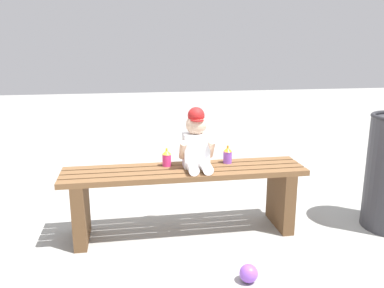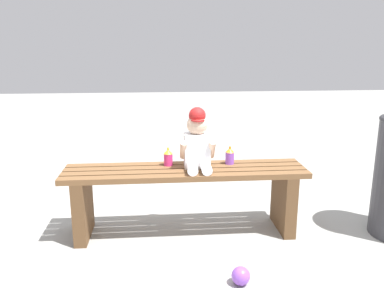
% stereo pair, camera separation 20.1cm
% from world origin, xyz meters
% --- Properties ---
extents(ground_plane, '(16.00, 16.00, 0.00)m').
position_xyz_m(ground_plane, '(0.00, 0.00, 0.00)').
color(ground_plane, '#999993').
extents(park_bench, '(1.60, 0.35, 0.46)m').
position_xyz_m(park_bench, '(0.00, 0.00, 0.31)').
color(park_bench, brown).
rests_on(park_bench, ground_plane).
extents(child_figure, '(0.23, 0.27, 0.40)m').
position_xyz_m(child_figure, '(0.08, 0.02, 0.64)').
color(child_figure, white).
rests_on(child_figure, park_bench).
extents(sippy_cup_left, '(0.06, 0.06, 0.12)m').
position_xyz_m(sippy_cup_left, '(-0.11, 0.08, 0.52)').
color(sippy_cup_left, '#E5337F').
rests_on(sippy_cup_left, park_bench).
extents(sippy_cup_right, '(0.06, 0.06, 0.12)m').
position_xyz_m(sippy_cup_right, '(0.31, 0.08, 0.52)').
color(sippy_cup_right, '#8C4CCC').
rests_on(sippy_cup_right, park_bench).
extents(toy_ball, '(0.10, 0.10, 0.10)m').
position_xyz_m(toy_ball, '(0.26, -0.64, 0.05)').
color(toy_ball, '#8C4CCC').
rests_on(toy_ball, ground_plane).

